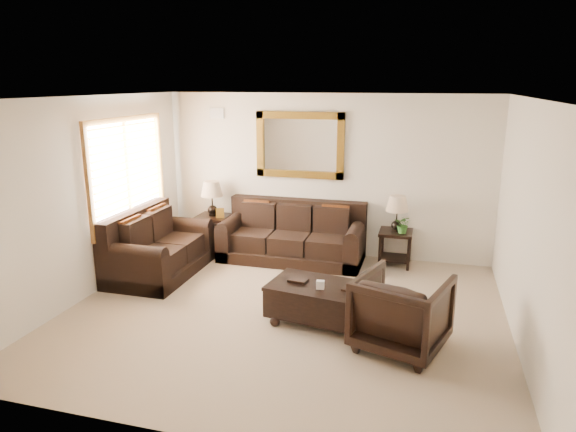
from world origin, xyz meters
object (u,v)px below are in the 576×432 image
(coffee_table, at_px, (326,300))
(armchair, at_px, (402,309))
(sofa, at_px, (293,239))
(loveseat, at_px, (156,251))
(end_table_left, at_px, (212,205))
(end_table_right, at_px, (397,220))

(coffee_table, bearing_deg, armchair, -14.47)
(sofa, height_order, loveseat, loveseat)
(loveseat, bearing_deg, end_table_left, -14.71)
(end_table_right, bearing_deg, loveseat, -158.64)
(loveseat, bearing_deg, sofa, -56.69)
(coffee_table, bearing_deg, loveseat, 170.79)
(end_table_left, relative_size, armchair, 1.30)
(sofa, height_order, armchair, sofa)
(end_table_left, distance_m, coffee_table, 3.41)
(sofa, relative_size, end_table_right, 2.04)
(end_table_left, height_order, armchair, end_table_left)
(end_table_left, bearing_deg, end_table_right, 0.32)
(sofa, xyz_separation_m, loveseat, (-1.85, -1.21, 0.02))
(loveseat, relative_size, coffee_table, 1.18)
(sofa, xyz_separation_m, coffee_table, (0.99, -2.15, -0.05))
(end_table_left, distance_m, armchair, 4.35)
(end_table_right, relative_size, coffee_table, 0.77)
(coffee_table, bearing_deg, sofa, 123.84)
(sofa, relative_size, end_table_left, 1.91)
(sofa, bearing_deg, coffee_table, -65.15)
(sofa, distance_m, end_table_right, 1.72)
(loveseat, xyz_separation_m, armchair, (3.77, -1.34, 0.10))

